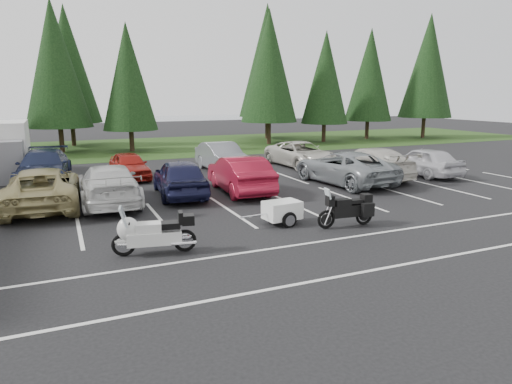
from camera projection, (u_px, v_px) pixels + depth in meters
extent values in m
plane|color=black|center=(227.00, 219.00, 16.18)|extent=(120.00, 120.00, 0.00)
cube|color=#1A3611|center=(128.00, 148.00, 37.69)|extent=(80.00, 16.00, 0.01)
cube|color=slate|center=(125.00, 124.00, 67.03)|extent=(70.00, 50.00, 0.02)
cube|color=silver|center=(210.00, 207.00, 17.97)|extent=(32.00, 16.00, 0.01)
cylinder|color=#332316|center=(61.00, 135.00, 34.47)|extent=(0.36, 0.36, 2.62)
cone|color=black|center=(55.00, 64.00, 33.37)|extent=(4.80, 4.80, 9.27)
cylinder|color=#332316|center=(132.00, 137.00, 35.30)|extent=(0.36, 0.36, 2.26)
cone|color=black|center=(128.00, 77.00, 34.35)|extent=(4.14, 4.14, 7.99)
cylinder|color=#332316|center=(269.00, 129.00, 40.39)|extent=(0.36, 0.36, 2.69)
cone|color=black|center=(269.00, 66.00, 39.26)|extent=(4.93, 4.93, 9.52)
cylinder|color=#332316|center=(324.00, 129.00, 42.31)|extent=(0.36, 0.36, 2.33)
cone|color=black|center=(325.00, 78.00, 41.34)|extent=(4.27, 4.27, 8.24)
cylinder|color=#332316|center=(367.00, 126.00, 45.17)|extent=(0.36, 0.36, 2.47)
cone|color=black|center=(370.00, 75.00, 44.13)|extent=(4.53, 4.53, 8.76)
cylinder|color=#332316|center=(424.00, 124.00, 46.31)|extent=(0.36, 0.36, 2.83)
cone|color=black|center=(428.00, 66.00, 45.12)|extent=(5.19, 5.19, 10.03)
cylinder|color=#332316|center=(73.00, 130.00, 38.97)|extent=(0.36, 0.36, 2.71)
cone|color=black|center=(67.00, 64.00, 37.83)|extent=(4.97, 4.97, 9.61)
cylinder|color=#332316|center=(267.00, 123.00, 45.36)|extent=(0.36, 0.36, 3.00)
cone|color=black|center=(267.00, 61.00, 44.09)|extent=(5.50, 5.50, 10.62)
imported|color=#9A8E59|center=(42.00, 188.00, 17.62)|extent=(2.90, 5.82, 1.58)
imported|color=silver|center=(109.00, 184.00, 18.26)|extent=(2.42, 5.59, 1.60)
imported|color=#151736|center=(180.00, 177.00, 19.70)|extent=(2.36, 4.96, 1.64)
imported|color=maroon|center=(240.00, 174.00, 20.49)|extent=(2.02, 5.10, 1.65)
imported|color=gray|center=(344.00, 167.00, 22.50)|extent=(3.20, 6.01, 1.61)
imported|color=beige|center=(370.00, 163.00, 23.92)|extent=(2.47, 5.67, 1.62)
imported|color=silver|center=(424.00, 161.00, 24.75)|extent=(1.89, 4.56, 1.54)
imported|color=#161D38|center=(44.00, 167.00, 22.46)|extent=(2.83, 5.86, 1.64)
imported|color=maroon|center=(129.00, 166.00, 23.84)|extent=(1.89, 4.14, 1.38)
imported|color=slate|center=(222.00, 157.00, 26.06)|extent=(1.85, 5.00, 1.63)
imported|color=beige|center=(301.00, 154.00, 27.81)|extent=(2.84, 5.58, 1.51)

